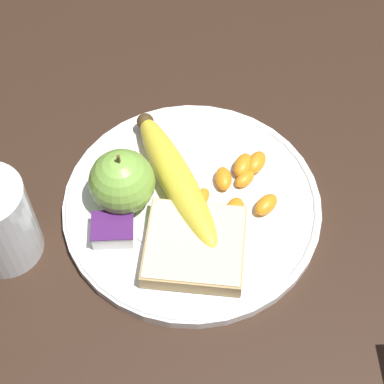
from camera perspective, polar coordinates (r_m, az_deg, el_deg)
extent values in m
plane|color=#332116|center=(0.70, 0.00, -1.47)|extent=(3.00, 3.00, 0.00)
cylinder|color=white|center=(0.70, 0.00, -1.20)|extent=(0.28, 0.28, 0.01)
torus|color=white|center=(0.69, 0.00, -0.93)|extent=(0.27, 0.27, 0.01)
sphere|color=#84BC47|center=(0.67, -6.24, 0.90)|extent=(0.07, 0.07, 0.07)
cylinder|color=brown|center=(0.64, -6.55, 2.90)|extent=(0.00, 0.00, 0.01)
ellipsoid|color=yellow|center=(0.69, -1.36, 1.06)|extent=(0.10, 0.19, 0.04)
sphere|color=#473319|center=(0.74, -4.18, 6.25)|extent=(0.02, 0.02, 0.02)
cube|color=tan|center=(0.65, 0.47, -4.83)|extent=(0.11, 0.11, 0.02)
cube|color=beige|center=(0.65, 0.47, -4.83)|extent=(0.11, 0.10, 0.02)
cube|color=silver|center=(0.72, 0.97, 2.14)|extent=(0.08, 0.11, 0.00)
cube|color=silver|center=(0.67, -2.84, -3.01)|extent=(0.05, 0.06, 0.00)
cube|color=silver|center=(0.67, -7.03, -3.42)|extent=(0.04, 0.03, 0.02)
cube|color=#4C1E60|center=(0.66, -7.13, -2.94)|extent=(0.04, 0.04, 0.00)
ellipsoid|color=orange|center=(0.69, 0.74, -0.22)|extent=(0.03, 0.03, 0.01)
ellipsoid|color=orange|center=(0.71, 5.71, 2.61)|extent=(0.03, 0.04, 0.02)
ellipsoid|color=orange|center=(0.68, 6.61, -1.12)|extent=(0.03, 0.03, 0.02)
ellipsoid|color=orange|center=(0.70, 4.73, 1.16)|extent=(0.03, 0.03, 0.01)
ellipsoid|color=orange|center=(0.71, 4.56, 2.39)|extent=(0.03, 0.04, 0.02)
ellipsoid|color=orange|center=(0.68, 3.75, -1.70)|extent=(0.03, 0.04, 0.02)
ellipsoid|color=orange|center=(0.70, 2.81, 1.20)|extent=(0.02, 0.03, 0.02)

